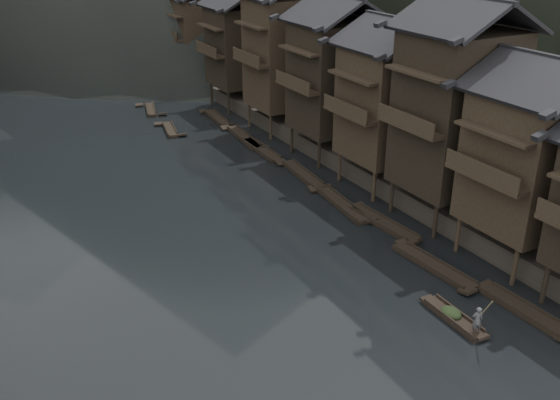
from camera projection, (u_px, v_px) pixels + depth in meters
water at (282, 323)px, 34.45m from camera, size 300.00×300.00×0.00m
right_bank at (366, 80)px, 81.31m from camera, size 40.00×200.00×1.80m
stilt_houses at (346, 63)px, 53.81m from camera, size 9.00×67.60×16.02m
moored_sampans at (316, 184)px, 51.79m from camera, size 2.61×48.78×0.47m
midriver_boats at (160, 119)px, 68.29m from camera, size 2.72×13.44×0.44m
stone_bridge at (37, 33)px, 89.49m from camera, size 40.00×6.00×9.00m
hero_sampan at (453, 317)px, 34.60m from camera, size 1.09×4.64×0.43m
cargo_heap at (452, 308)px, 34.54m from camera, size 1.02×1.33×0.61m
boatman at (478, 317)px, 32.90m from camera, size 0.70×0.60×1.63m
bamboo_pole at (487, 276)px, 31.96m from camera, size 1.20×2.17×3.31m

